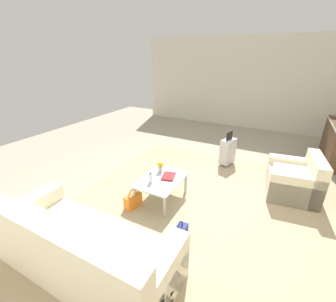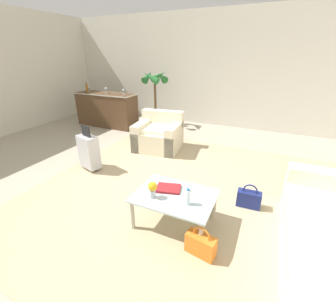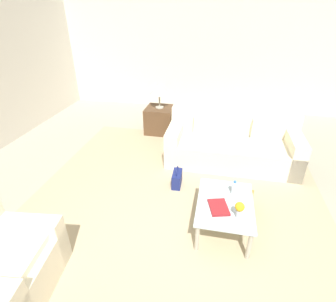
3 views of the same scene
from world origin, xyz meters
name	(u,v)px [view 1 (image 1 of 3)]	position (x,y,z in m)	size (l,w,h in m)	color
ground_plane	(195,195)	(0.00, 0.00, 0.00)	(12.00, 12.00, 0.00)	#A89E89
wall_left	(250,84)	(-5.06, 0.00, 1.55)	(0.12, 8.00, 3.10)	beige
area_rug	(192,216)	(0.60, 0.20, 0.00)	(5.20, 4.40, 0.01)	tan
couch	(79,253)	(2.20, -0.60, 0.31)	(0.95, 2.32, 0.91)	beige
armchair	(296,181)	(-0.91, 1.66, 0.29)	(1.05, 0.96, 0.81)	beige
coffee_table	(161,182)	(0.40, -0.50, 0.37)	(0.95, 0.69, 0.42)	silver
water_bottle	(151,178)	(0.60, -0.60, 0.52)	(0.06, 0.06, 0.20)	silver
coffee_table_book	(168,176)	(0.28, -0.42, 0.44)	(0.30, 0.22, 0.03)	maroon
flower_vase	(160,166)	(0.18, -0.65, 0.55)	(0.11, 0.11, 0.21)	#B2B7BC
suitcase_silver	(228,151)	(-1.60, 0.20, 0.36)	(0.45, 0.32, 0.85)	#B7B7BC
handbag_navy	(180,235)	(1.21, 0.25, 0.13)	(0.33, 0.15, 0.36)	navy
handbag_orange	(133,200)	(0.84, -0.82, 0.13)	(0.34, 0.19, 0.36)	orange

